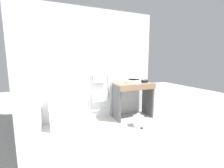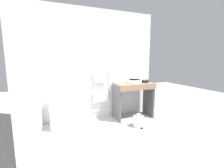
% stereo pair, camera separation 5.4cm
% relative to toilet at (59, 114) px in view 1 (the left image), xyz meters
% --- Properties ---
extents(ground_plane, '(12.00, 12.00, 0.00)m').
position_rel_toilet_xyz_m(ground_plane, '(0.96, -1.13, -0.32)').
color(ground_plane, '#B2AFA8').
extents(wall_back, '(2.86, 0.12, 2.61)m').
position_rel_toilet_xyz_m(wall_back, '(0.96, 0.38, 0.99)').
color(wall_back, silver).
rests_on(wall_back, ground_plane).
extents(wall_side, '(0.12, 2.15, 2.61)m').
position_rel_toilet_xyz_m(wall_side, '(-0.41, -0.40, 0.99)').
color(wall_side, silver).
rests_on(wall_side, ground_plane).
extents(toilet, '(0.38, 0.52, 0.76)m').
position_rel_toilet_xyz_m(toilet, '(0.00, 0.00, 0.00)').
color(toilet, white).
rests_on(toilet, ground_plane).
extents(towel_radiator, '(0.54, 0.06, 1.16)m').
position_rel_toilet_xyz_m(towel_radiator, '(0.98, 0.27, 0.40)').
color(towel_radiator, silver).
rests_on(towel_radiator, ground_plane).
extents(vanity_counter, '(0.94, 0.56, 0.88)m').
position_rel_toilet_xyz_m(vanity_counter, '(1.75, 0.00, 0.27)').
color(vanity_counter, '#84664C').
rests_on(vanity_counter, ground_plane).
extents(sink_basin, '(0.37, 0.37, 0.08)m').
position_rel_toilet_xyz_m(sink_basin, '(1.78, 0.02, 0.60)').
color(sink_basin, white).
rests_on(sink_basin, vanity_counter).
extents(faucet, '(0.02, 0.10, 0.16)m').
position_rel_toilet_xyz_m(faucet, '(1.78, 0.22, 0.66)').
color(faucet, silver).
rests_on(faucet, vanity_counter).
extents(cup_near_wall, '(0.07, 0.07, 0.08)m').
position_rel_toilet_xyz_m(cup_near_wall, '(1.36, 0.22, 0.60)').
color(cup_near_wall, silver).
rests_on(cup_near_wall, vanity_counter).
extents(cup_near_edge, '(0.07, 0.07, 0.08)m').
position_rel_toilet_xyz_m(cup_near_edge, '(1.44, 0.18, 0.60)').
color(cup_near_edge, silver).
rests_on(cup_near_edge, vanity_counter).
extents(hair_dryer, '(0.19, 0.18, 0.08)m').
position_rel_toilet_xyz_m(hair_dryer, '(2.05, -0.04, 0.60)').
color(hair_dryer, black).
rests_on(hair_dryer, vanity_counter).
extents(trash_bin, '(0.23, 0.27, 0.30)m').
position_rel_toilet_xyz_m(trash_bin, '(1.60, -0.51, -0.19)').
color(trash_bin, silver).
rests_on(trash_bin, ground_plane).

